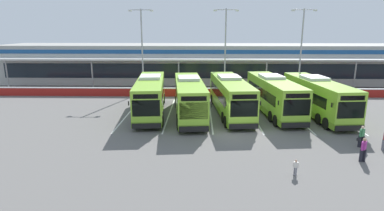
{
  "coord_description": "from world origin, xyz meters",
  "views": [
    {
      "loc": [
        -3.24,
        -24.83,
        8.41
      ],
      "look_at": [
        -3.91,
        3.0,
        1.6
      ],
      "focal_mm": 29.24,
      "sensor_mm": 36.0,
      "label": 1
    }
  ],
  "objects_px": {
    "coach_bus_left_centre": "(189,98)",
    "pedestrian_with_handbag": "(362,136)",
    "lamp_post_west": "(142,46)",
    "lamp_post_centre": "(225,46)",
    "pedestrian_child": "(296,167)",
    "pedestrian_in_dark_coat": "(364,149)",
    "coach_bus_leftmost": "(151,96)",
    "coach_bus_centre": "(230,97)",
    "coach_bus_right_centre": "(273,96)",
    "lamp_post_east": "(301,46)",
    "coach_bus_rightmost": "(317,98)"
  },
  "relations": [
    {
      "from": "pedestrian_child",
      "to": "coach_bus_centre",
      "type": "bearing_deg",
      "value": 100.33
    },
    {
      "from": "lamp_post_centre",
      "to": "pedestrian_with_handbag",
      "type": "bearing_deg",
      "value": -67.17
    },
    {
      "from": "coach_bus_rightmost",
      "to": "coach_bus_right_centre",
      "type": "bearing_deg",
      "value": 169.85
    },
    {
      "from": "coach_bus_centre",
      "to": "lamp_post_west",
      "type": "relative_size",
      "value": 1.12
    },
    {
      "from": "lamp_post_west",
      "to": "pedestrian_with_handbag",
      "type": "bearing_deg",
      "value": -46.05
    },
    {
      "from": "pedestrian_in_dark_coat",
      "to": "lamp_post_centre",
      "type": "relative_size",
      "value": 0.15
    },
    {
      "from": "pedestrian_child",
      "to": "pedestrian_in_dark_coat",
      "type": "bearing_deg",
      "value": 23.4
    },
    {
      "from": "coach_bus_centre",
      "to": "coach_bus_right_centre",
      "type": "bearing_deg",
      "value": 5.89
    },
    {
      "from": "coach_bus_leftmost",
      "to": "coach_bus_centre",
      "type": "xyz_separation_m",
      "value": [
        8.1,
        0.08,
        0.0
      ]
    },
    {
      "from": "coach_bus_left_centre",
      "to": "pedestrian_child",
      "type": "bearing_deg",
      "value": -63.04
    },
    {
      "from": "coach_bus_centre",
      "to": "coach_bus_right_centre",
      "type": "relative_size",
      "value": 1.0
    },
    {
      "from": "coach_bus_rightmost",
      "to": "pedestrian_with_handbag",
      "type": "bearing_deg",
      "value": -89.37
    },
    {
      "from": "coach_bus_leftmost",
      "to": "pedestrian_in_dark_coat",
      "type": "height_order",
      "value": "coach_bus_leftmost"
    },
    {
      "from": "pedestrian_with_handbag",
      "to": "coach_bus_leftmost",
      "type": "bearing_deg",
      "value": 151.54
    },
    {
      "from": "lamp_post_west",
      "to": "pedestrian_child",
      "type": "bearing_deg",
      "value": -61.87
    },
    {
      "from": "coach_bus_leftmost",
      "to": "pedestrian_with_handbag",
      "type": "relative_size",
      "value": 7.61
    },
    {
      "from": "coach_bus_leftmost",
      "to": "pedestrian_with_handbag",
      "type": "distance_m",
      "value": 19.12
    },
    {
      "from": "pedestrian_with_handbag",
      "to": "lamp_post_centre",
      "type": "height_order",
      "value": "lamp_post_centre"
    },
    {
      "from": "lamp_post_centre",
      "to": "lamp_post_east",
      "type": "height_order",
      "value": "same"
    },
    {
      "from": "coach_bus_right_centre",
      "to": "coach_bus_rightmost",
      "type": "height_order",
      "value": "same"
    },
    {
      "from": "lamp_post_centre",
      "to": "pedestrian_in_dark_coat",
      "type": "bearing_deg",
      "value": -72.17
    },
    {
      "from": "coach_bus_left_centre",
      "to": "lamp_post_centre",
      "type": "distance_m",
      "value": 13.26
    },
    {
      "from": "coach_bus_left_centre",
      "to": "pedestrian_in_dark_coat",
      "type": "bearing_deg",
      "value": -43.23
    },
    {
      "from": "pedestrian_child",
      "to": "lamp_post_west",
      "type": "bearing_deg",
      "value": 118.13
    },
    {
      "from": "pedestrian_child",
      "to": "coach_bus_leftmost",
      "type": "bearing_deg",
      "value": 127.57
    },
    {
      "from": "coach_bus_centre",
      "to": "pedestrian_child",
      "type": "distance_m",
      "value": 14.2
    },
    {
      "from": "lamp_post_west",
      "to": "lamp_post_east",
      "type": "height_order",
      "value": "same"
    },
    {
      "from": "coach_bus_left_centre",
      "to": "lamp_post_centre",
      "type": "height_order",
      "value": "lamp_post_centre"
    },
    {
      "from": "pedestrian_child",
      "to": "lamp_post_centre",
      "type": "bearing_deg",
      "value": 95.29
    },
    {
      "from": "coach_bus_leftmost",
      "to": "pedestrian_child",
      "type": "distance_m",
      "value": 17.5
    },
    {
      "from": "coach_bus_right_centre",
      "to": "pedestrian_in_dark_coat",
      "type": "distance_m",
      "value": 12.63
    },
    {
      "from": "coach_bus_left_centre",
      "to": "coach_bus_rightmost",
      "type": "distance_m",
      "value": 12.73
    },
    {
      "from": "lamp_post_east",
      "to": "coach_bus_right_centre",
      "type": "bearing_deg",
      "value": -118.67
    },
    {
      "from": "coach_bus_right_centre",
      "to": "lamp_post_west",
      "type": "xyz_separation_m",
      "value": [
        -15.24,
        10.57,
        4.5
      ]
    },
    {
      "from": "coach_bus_left_centre",
      "to": "lamp_post_west",
      "type": "relative_size",
      "value": 1.12
    },
    {
      "from": "pedestrian_in_dark_coat",
      "to": "lamp_post_west",
      "type": "height_order",
      "value": "lamp_post_west"
    },
    {
      "from": "coach_bus_rightmost",
      "to": "lamp_post_centre",
      "type": "bearing_deg",
      "value": 126.79
    },
    {
      "from": "coach_bus_rightmost",
      "to": "pedestrian_child",
      "type": "distance_m",
      "value": 14.97
    },
    {
      "from": "pedestrian_with_handbag",
      "to": "pedestrian_child",
      "type": "bearing_deg",
      "value": -142.39
    },
    {
      "from": "coach_bus_left_centre",
      "to": "pedestrian_with_handbag",
      "type": "bearing_deg",
      "value": -33.17
    },
    {
      "from": "pedestrian_child",
      "to": "lamp_post_west",
      "type": "relative_size",
      "value": 0.09
    },
    {
      "from": "coach_bus_left_centre",
      "to": "lamp_post_east",
      "type": "height_order",
      "value": "lamp_post_east"
    },
    {
      "from": "coach_bus_left_centre",
      "to": "lamp_post_east",
      "type": "xyz_separation_m",
      "value": [
        14.37,
        11.85,
        4.5
      ]
    },
    {
      "from": "coach_bus_leftmost",
      "to": "lamp_post_centre",
      "type": "distance_m",
      "value": 14.49
    },
    {
      "from": "lamp_post_west",
      "to": "lamp_post_centre",
      "type": "height_order",
      "value": "same"
    },
    {
      "from": "coach_bus_centre",
      "to": "coach_bus_right_centre",
      "type": "height_order",
      "value": "same"
    },
    {
      "from": "pedestrian_child",
      "to": "coach_bus_left_centre",
      "type": "bearing_deg",
      "value": 116.96
    },
    {
      "from": "coach_bus_left_centre",
      "to": "pedestrian_child",
      "type": "height_order",
      "value": "coach_bus_left_centre"
    },
    {
      "from": "pedestrian_child",
      "to": "lamp_post_west",
      "type": "distance_m",
      "value": 28.86
    },
    {
      "from": "coach_bus_left_centre",
      "to": "lamp_post_centre",
      "type": "bearing_deg",
      "value": 69.45
    }
  ]
}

